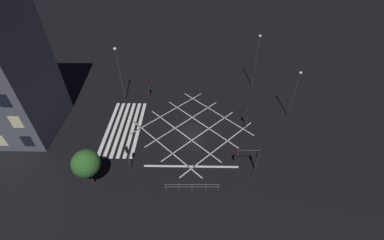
# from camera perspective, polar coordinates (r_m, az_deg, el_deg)

# --- Properties ---
(ground_plane) EXTENTS (200.00, 200.00, 0.00)m
(ground_plane) POSITION_cam_1_polar(r_m,az_deg,el_deg) (38.50, 0.00, -1.87)
(ground_plane) COLOR black
(road_markings) EXTENTS (18.25, 21.89, 0.01)m
(road_markings) POSITION_cam_1_polar(r_m,az_deg,el_deg) (38.79, -9.81, -2.20)
(road_markings) COLOR silver
(road_markings) RESTS_ON ground_plane
(traffic_light_median_north) EXTENTS (0.36, 0.39, 3.56)m
(traffic_light_median_north) POSITION_cam_1_polar(r_m,az_deg,el_deg) (37.83, 12.24, 1.23)
(traffic_light_median_north) COLOR #2D2D30
(traffic_light_median_north) RESTS_ON ground_plane
(traffic_light_ne_main) EXTENTS (0.39, 0.36, 3.32)m
(traffic_light_ne_main) POSITION_cam_1_polar(r_m,az_deg,el_deg) (32.38, 14.30, -7.97)
(traffic_light_ne_main) COLOR #2D2D30
(traffic_light_ne_main) RESTS_ON ground_plane
(traffic_light_sw_main) EXTENTS (0.39, 0.36, 4.06)m
(traffic_light_sw_main) POSITION_cam_1_polar(r_m,az_deg,el_deg) (43.25, -9.76, 7.72)
(traffic_light_sw_main) COLOR #2D2D30
(traffic_light_sw_main) RESTS_ON ground_plane
(traffic_light_se_main) EXTENTS (0.39, 0.36, 4.15)m
(traffic_light_se_main) POSITION_cam_1_polar(r_m,az_deg,el_deg) (31.93, -14.13, -7.23)
(traffic_light_se_main) COLOR #2D2D30
(traffic_light_se_main) RESTS_ON ground_plane
(traffic_light_ne_cross) EXTENTS (0.36, 2.62, 3.92)m
(traffic_light_ne_cross) POSITION_cam_1_polar(r_m,az_deg,el_deg) (31.59, 12.29, -7.69)
(traffic_light_ne_cross) COLOR #2D2D30
(traffic_light_ne_cross) RESTS_ON ground_plane
(street_lamp_east) EXTENTS (0.40, 0.40, 7.94)m
(street_lamp_east) POSITION_cam_1_polar(r_m,az_deg,el_deg) (40.70, 22.01, 6.37)
(street_lamp_east) COLOR #2D2D30
(street_lamp_east) RESTS_ON ground_plane
(street_lamp_west) EXTENTS (0.47, 0.47, 9.67)m
(street_lamp_west) POSITION_cam_1_polar(r_m,az_deg,el_deg) (42.00, -15.99, 11.19)
(street_lamp_west) COLOR #2D2D30
(street_lamp_west) RESTS_ON ground_plane
(street_lamp_far) EXTENTS (0.44, 0.44, 9.60)m
(street_lamp_far) POSITION_cam_1_polar(r_m,az_deg,el_deg) (46.10, 14.19, 13.89)
(street_lamp_far) COLOR #2D2D30
(street_lamp_far) RESTS_ON ground_plane
(street_tree_near) EXTENTS (3.21, 3.21, 5.26)m
(street_tree_near) POSITION_cam_1_polar(r_m,az_deg,el_deg) (31.42, -22.49, -8.93)
(street_tree_near) COLOR #38281C
(street_tree_near) RESTS_ON ground_plane
(pedestrian_railing) EXTENTS (0.15, 6.30, 1.05)m
(pedestrian_railing) POSITION_cam_1_polar(r_m,az_deg,el_deg) (30.89, 0.00, -14.52)
(pedestrian_railing) COLOR gray
(pedestrian_railing) RESTS_ON ground_plane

